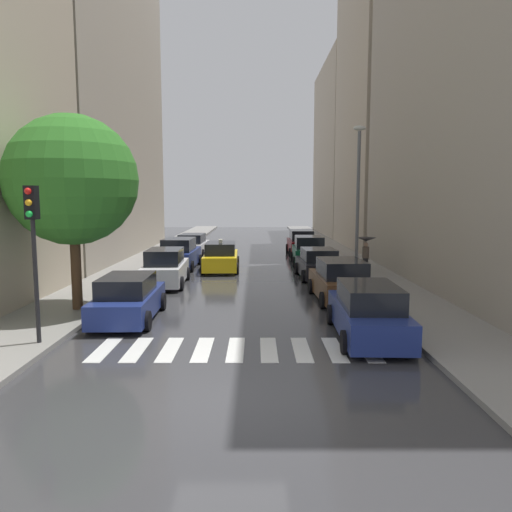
{
  "coord_description": "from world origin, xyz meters",
  "views": [
    {
      "loc": [
        0.55,
        -9.35,
        4.11
      ],
      "look_at": [
        0.59,
        17.21,
        0.94
      ],
      "focal_mm": 34.03,
      "sensor_mm": 36.0,
      "label": 1
    }
  ],
  "objects_px": {
    "parked_car_left_nearest": "(128,299)",
    "taxi_midroad": "(220,257)",
    "parked_car_left_fourth": "(192,246)",
    "parked_car_right_second": "(340,281)",
    "parked_car_right_nearest": "(367,313)",
    "lamp_post_right": "(357,192)",
    "traffic_light_left_corner": "(32,229)",
    "parked_car_right_fifth": "(300,243)",
    "parked_car_right_fourth": "(308,251)",
    "parked_car_right_third": "(317,264)",
    "parked_car_left_second": "(165,268)",
    "parked_car_left_third": "(179,254)",
    "street_tree_left": "(71,180)",
    "pedestrian_foreground": "(365,246)"
  },
  "relations": [
    {
      "from": "parked_car_right_nearest",
      "to": "pedestrian_foreground",
      "type": "distance_m",
      "value": 12.25
    },
    {
      "from": "parked_car_left_nearest",
      "to": "taxi_midroad",
      "type": "distance_m",
      "value": 11.62
    },
    {
      "from": "parked_car_left_nearest",
      "to": "parked_car_left_fourth",
      "type": "xyz_separation_m",
      "value": [
        -0.23,
        18.47,
        0.02
      ]
    },
    {
      "from": "parked_car_right_fifth",
      "to": "traffic_light_left_corner",
      "type": "relative_size",
      "value": 1.04
    },
    {
      "from": "traffic_light_left_corner",
      "to": "taxi_midroad",
      "type": "bearing_deg",
      "value": 74.57
    },
    {
      "from": "parked_car_left_second",
      "to": "parked_car_right_nearest",
      "type": "bearing_deg",
      "value": -141.28
    },
    {
      "from": "parked_car_left_fourth",
      "to": "parked_car_right_fourth",
      "type": "bearing_deg",
      "value": -117.61
    },
    {
      "from": "parked_car_right_second",
      "to": "traffic_light_left_corner",
      "type": "distance_m",
      "value": 11.56
    },
    {
      "from": "parked_car_left_nearest",
      "to": "parked_car_left_fourth",
      "type": "bearing_deg",
      "value": -0.73
    },
    {
      "from": "parked_car_left_fourth",
      "to": "parked_car_right_nearest",
      "type": "bearing_deg",
      "value": -156.71
    },
    {
      "from": "parked_car_left_third",
      "to": "parked_car_left_fourth",
      "type": "xyz_separation_m",
      "value": [
        -0.03,
        6.16,
        -0.08
      ]
    },
    {
      "from": "parked_car_left_third",
      "to": "parked_car_right_fourth",
      "type": "xyz_separation_m",
      "value": [
        7.81,
        1.62,
        -0.0
      ]
    },
    {
      "from": "parked_car_right_fifth",
      "to": "street_tree_left",
      "type": "bearing_deg",
      "value": 151.33
    },
    {
      "from": "pedestrian_foreground",
      "to": "parked_car_left_fourth",
      "type": "bearing_deg",
      "value": -152.49
    },
    {
      "from": "parked_car_right_third",
      "to": "parked_car_right_nearest",
      "type": "bearing_deg",
      "value": 177.83
    },
    {
      "from": "parked_car_left_nearest",
      "to": "lamp_post_right",
      "type": "height_order",
      "value": "lamp_post_right"
    },
    {
      "from": "traffic_light_left_corner",
      "to": "parked_car_right_second",
      "type": "bearing_deg",
      "value": 33.55
    },
    {
      "from": "parked_car_right_third",
      "to": "lamp_post_right",
      "type": "xyz_separation_m",
      "value": [
        1.8,
        -0.78,
        3.68
      ]
    },
    {
      "from": "parked_car_left_fourth",
      "to": "lamp_post_right",
      "type": "height_order",
      "value": "lamp_post_right"
    },
    {
      "from": "parked_car_right_fourth",
      "to": "parked_car_right_second",
      "type": "bearing_deg",
      "value": -178.04
    },
    {
      "from": "parked_car_left_fourth",
      "to": "parked_car_right_fourth",
      "type": "height_order",
      "value": "parked_car_right_fourth"
    },
    {
      "from": "lamp_post_right",
      "to": "parked_car_right_fourth",
      "type": "bearing_deg",
      "value": 105.61
    },
    {
      "from": "parked_car_right_second",
      "to": "parked_car_right_fourth",
      "type": "height_order",
      "value": "parked_car_right_fourth"
    },
    {
      "from": "parked_car_left_second",
      "to": "parked_car_left_third",
      "type": "height_order",
      "value": "parked_car_left_third"
    },
    {
      "from": "parked_car_right_fourth",
      "to": "street_tree_left",
      "type": "relative_size",
      "value": 0.61
    },
    {
      "from": "street_tree_left",
      "to": "lamp_post_right",
      "type": "height_order",
      "value": "lamp_post_right"
    },
    {
      "from": "taxi_midroad",
      "to": "traffic_light_left_corner",
      "type": "height_order",
      "value": "traffic_light_left_corner"
    },
    {
      "from": "parked_car_right_second",
      "to": "parked_car_right_nearest",
      "type": "bearing_deg",
      "value": 176.38
    },
    {
      "from": "street_tree_left",
      "to": "parked_car_right_fourth",
      "type": "bearing_deg",
      "value": 52.92
    },
    {
      "from": "parked_car_left_fourth",
      "to": "parked_car_right_third",
      "type": "xyz_separation_m",
      "value": [
        7.75,
        -9.85,
        -0.01
      ]
    },
    {
      "from": "parked_car_right_second",
      "to": "taxi_midroad",
      "type": "height_order",
      "value": "taxi_midroad"
    },
    {
      "from": "parked_car_left_fourth",
      "to": "parked_car_right_nearest",
      "type": "relative_size",
      "value": 0.97
    },
    {
      "from": "parked_car_left_fourth",
      "to": "parked_car_right_third",
      "type": "distance_m",
      "value": 12.53
    },
    {
      "from": "parked_car_right_nearest",
      "to": "street_tree_left",
      "type": "height_order",
      "value": "street_tree_left"
    },
    {
      "from": "parked_car_left_fourth",
      "to": "taxi_midroad",
      "type": "bearing_deg",
      "value": -157.83
    },
    {
      "from": "parked_car_right_nearest",
      "to": "parked_car_right_third",
      "type": "bearing_deg",
      "value": 2.24
    },
    {
      "from": "pedestrian_foreground",
      "to": "lamp_post_right",
      "type": "distance_m",
      "value": 3.6
    },
    {
      "from": "parked_car_right_nearest",
      "to": "parked_car_right_third",
      "type": "distance_m",
      "value": 10.76
    },
    {
      "from": "parked_car_left_fourth",
      "to": "parked_car_right_fourth",
      "type": "relative_size",
      "value": 1.09
    },
    {
      "from": "parked_car_left_second",
      "to": "pedestrian_foreground",
      "type": "xyz_separation_m",
      "value": [
        10.2,
        3.16,
        0.73
      ]
    },
    {
      "from": "parked_car_left_fourth",
      "to": "parked_car_right_fifth",
      "type": "bearing_deg",
      "value": -82.0
    },
    {
      "from": "parked_car_right_third",
      "to": "parked_car_right_fourth",
      "type": "distance_m",
      "value": 5.31
    },
    {
      "from": "pedestrian_foreground",
      "to": "parked_car_left_second",
      "type": "bearing_deg",
      "value": -95.63
    },
    {
      "from": "parked_car_left_fourth",
      "to": "parked_car_right_second",
      "type": "relative_size",
      "value": 1.03
    },
    {
      "from": "parked_car_left_second",
      "to": "street_tree_left",
      "type": "xyz_separation_m",
      "value": [
        -2.14,
        -5.59,
        3.92
      ]
    },
    {
      "from": "parked_car_right_nearest",
      "to": "lamp_post_right",
      "type": "height_order",
      "value": "lamp_post_right"
    },
    {
      "from": "parked_car_left_nearest",
      "to": "parked_car_left_second",
      "type": "distance_m",
      "value": 6.65
    },
    {
      "from": "parked_car_left_nearest",
      "to": "parked_car_left_fourth",
      "type": "distance_m",
      "value": 18.47
    },
    {
      "from": "parked_car_right_nearest",
      "to": "parked_car_right_fourth",
      "type": "bearing_deg",
      "value": 1.72
    },
    {
      "from": "parked_car_right_second",
      "to": "parked_car_right_fourth",
      "type": "bearing_deg",
      "value": -1.89
    }
  ]
}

